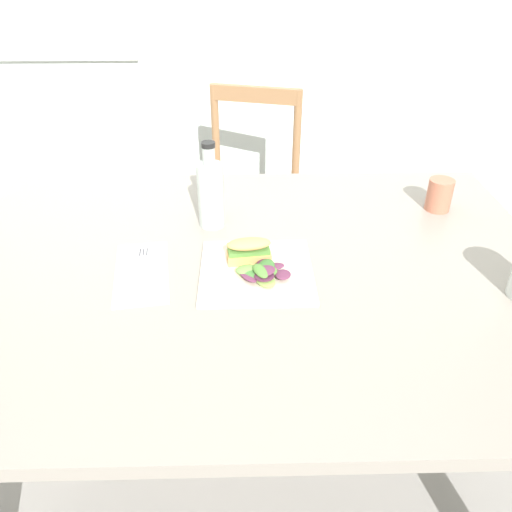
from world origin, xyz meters
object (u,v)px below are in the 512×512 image
dining_table (250,302)px  bottle_cold_brew (211,197)px  sandwich_half_front (249,250)px  cup_extra_side (439,195)px  fork_on_napkin (142,267)px  chair_wooden_far (247,200)px  plate_lunch (256,271)px

dining_table → bottle_cold_brew: size_ratio=6.35×
sandwich_half_front → cup_extra_side: bearing=26.4°
bottle_cold_brew → cup_extra_side: bearing=6.6°
fork_on_napkin → bottle_cold_brew: bottle_cold_brew is taller
chair_wooden_far → bottle_cold_brew: 0.81m
bottle_cold_brew → cup_extra_side: (0.61, 0.07, -0.04)m
bottle_cold_brew → dining_table: bearing=-64.0°
chair_wooden_far → fork_on_napkin: 0.99m
chair_wooden_far → plate_lunch: bearing=-89.2°
dining_table → plate_lunch: size_ratio=5.67×
fork_on_napkin → bottle_cold_brew: (0.15, 0.20, 0.07)m
sandwich_half_front → fork_on_napkin: size_ratio=0.56×
dining_table → cup_extra_side: (0.51, 0.26, 0.15)m
bottle_cold_brew → chair_wooden_far: bearing=82.4°
plate_lunch → sandwich_half_front: (-0.02, 0.04, 0.03)m
bottle_cold_brew → fork_on_napkin: bearing=-126.6°
sandwich_half_front → fork_on_napkin: sandwich_half_front is taller
plate_lunch → bottle_cold_brew: size_ratio=1.12×
cup_extra_side → bottle_cold_brew: bearing=-173.4°
sandwich_half_front → bottle_cold_brew: size_ratio=0.47×
sandwich_half_front → chair_wooden_far: bearing=89.8°
chair_wooden_far → sandwich_half_front: (-0.00, -0.90, 0.33)m
fork_on_napkin → cup_extra_side: size_ratio=2.15×
dining_table → cup_extra_side: 0.60m
chair_wooden_far → cup_extra_side: size_ratio=10.05×
sandwich_half_front → cup_extra_side: size_ratio=1.20×
cup_extra_side → chair_wooden_far: bearing=128.4°
dining_table → chair_wooden_far: size_ratio=1.62×
plate_lunch → cup_extra_side: (0.50, 0.29, 0.04)m
plate_lunch → sandwich_half_front: size_ratio=2.38×
dining_table → plate_lunch: 0.12m
sandwich_half_front → fork_on_napkin: (-0.24, -0.01, -0.03)m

